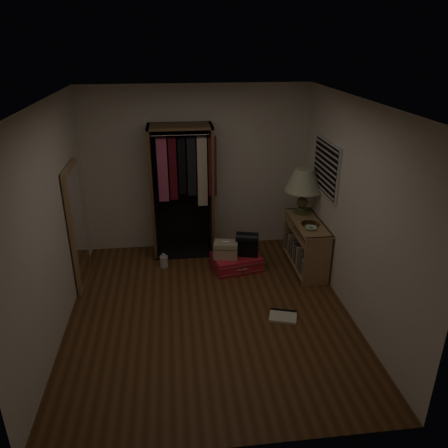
{
  "coord_description": "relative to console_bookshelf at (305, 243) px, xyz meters",
  "views": [
    {
      "loc": [
        -0.38,
        -4.63,
        3.24
      ],
      "look_at": [
        0.3,
        0.95,
        0.8
      ],
      "focal_mm": 35.0,
      "sensor_mm": 36.0,
      "label": 1
    }
  ],
  "objects": [
    {
      "name": "ground",
      "position": [
        -1.53,
        -1.04,
        -0.39
      ],
      "size": [
        4.0,
        4.0,
        0.0
      ],
      "primitive_type": "plane",
      "color": "#513017",
      "rests_on": "ground"
    },
    {
      "name": "room_walls",
      "position": [
        -1.46,
        -1.0,
        1.11
      ],
      "size": [
        3.52,
        4.02,
        2.6
      ],
      "color": "silver",
      "rests_on": "ground"
    },
    {
      "name": "console_bookshelf",
      "position": [
        0.0,
        0.0,
        0.0
      ],
      "size": [
        0.42,
        1.12,
        0.75
      ],
      "color": "#9D754C",
      "rests_on": "ground"
    },
    {
      "name": "open_wardrobe",
      "position": [
        -1.75,
        0.73,
        0.82
      ],
      "size": [
        1.0,
        0.5,
        2.05
      ],
      "color": "brown",
      "rests_on": "ground"
    },
    {
      "name": "floor_mirror",
      "position": [
        -3.24,
        -0.04,
        0.46
      ],
      "size": [
        0.06,
        0.8,
        1.7
      ],
      "color": "#A57D50",
      "rests_on": "ground"
    },
    {
      "name": "pink_suitcase",
      "position": [
        -1.03,
        0.05,
        -0.28
      ],
      "size": [
        0.79,
        0.64,
        0.22
      ],
      "rotation": [
        0.0,
        0.0,
        0.19
      ],
      "color": "red",
      "rests_on": "ground"
    },
    {
      "name": "train_case",
      "position": [
        -1.19,
        0.02,
        -0.05
      ],
      "size": [
        0.4,
        0.31,
        0.26
      ],
      "rotation": [
        0.0,
        0.0,
        -0.2
      ],
      "color": "tan",
      "rests_on": "pink_suitcase"
    },
    {
      "name": "black_bag",
      "position": [
        -0.87,
        0.07,
        0.01
      ],
      "size": [
        0.37,
        0.29,
        0.36
      ],
      "rotation": [
        0.0,
        0.0,
        -0.26
      ],
      "color": "black",
      "rests_on": "pink_suitcase"
    },
    {
      "name": "table_lamp",
      "position": [
        0.01,
        0.3,
        0.87
      ],
      "size": [
        0.72,
        0.72,
        0.7
      ],
      "rotation": [
        0.0,
        0.0,
        -0.37
      ],
      "color": "#455027",
      "rests_on": "console_bookshelf"
    },
    {
      "name": "brass_tray",
      "position": [
        0.01,
        -0.15,
        0.37
      ],
      "size": [
        0.31,
        0.31,
        0.02
      ],
      "rotation": [
        0.0,
        0.0,
        0.16
      ],
      "color": "olive",
      "rests_on": "console_bookshelf"
    },
    {
      "name": "ceramic_bowl",
      "position": [
        -0.04,
        -0.32,
        0.38
      ],
      "size": [
        0.19,
        0.19,
        0.04
      ],
      "primitive_type": "imported",
      "rotation": [
        0.0,
        0.0,
        -0.14
      ],
      "color": "#B5D9BA",
      "rests_on": "console_bookshelf"
    },
    {
      "name": "white_jug",
      "position": [
        -2.11,
        0.23,
        -0.3
      ],
      "size": [
        0.14,
        0.14,
        0.22
      ],
      "rotation": [
        0.0,
        0.0,
        0.13
      ],
      "color": "silver",
      "rests_on": "ground"
    },
    {
      "name": "floor_book",
      "position": [
        -0.63,
        -1.24,
        -0.38
      ],
      "size": [
        0.4,
        0.36,
        0.03
      ],
      "rotation": [
        0.0,
        0.0,
        -0.3
      ],
      "color": "#EEE4C8",
      "rests_on": "ground"
    }
  ]
}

